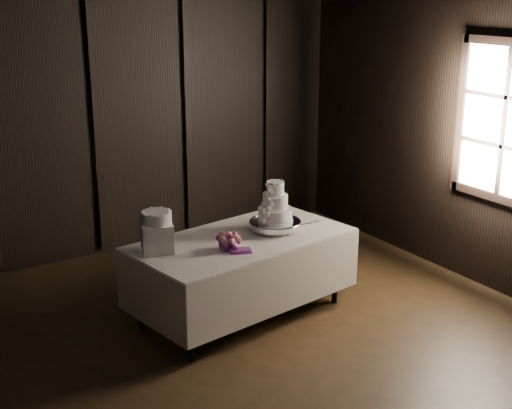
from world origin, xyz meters
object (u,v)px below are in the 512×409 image
object	(u,v)px
cake_stand	(275,226)
bouquet	(228,242)
display_table	(242,273)
small_cake	(156,217)
box_pedestal	(157,237)
wedding_cake	(274,206)

from	to	relation	value
cake_stand	bouquet	xyz separation A→B (m)	(-0.61, -0.20, 0.02)
display_table	small_cake	xyz separation A→B (m)	(-0.78, 0.09, 0.65)
cake_stand	box_pedestal	distance (m)	1.15
display_table	box_pedestal	distance (m)	0.91
bouquet	box_pedestal	xyz separation A→B (m)	(-0.54, 0.27, 0.06)
bouquet	small_cake	size ratio (longest dim) A/B	1.52
box_pedestal	bouquet	bearing A→B (deg)	-27.11
box_pedestal	cake_stand	bearing A→B (deg)	-3.45
box_pedestal	wedding_cake	bearing A→B (deg)	-4.34
cake_stand	display_table	bearing A→B (deg)	-177.23
display_table	cake_stand	bearing A→B (deg)	-6.85
box_pedestal	small_cake	distance (m)	0.18
wedding_cake	small_cake	bearing A→B (deg)	155.82
wedding_cake	small_cake	world-z (taller)	wedding_cake
cake_stand	wedding_cake	size ratio (longest dim) A/B	1.27
bouquet	small_cake	world-z (taller)	small_cake
display_table	small_cake	distance (m)	1.02
small_cake	cake_stand	bearing A→B (deg)	-3.45
cake_stand	box_pedestal	size ratio (longest dim) A/B	1.86
cake_stand	box_pedestal	xyz separation A→B (m)	(-1.15, 0.07, 0.08)
wedding_cake	box_pedestal	world-z (taller)	wedding_cake
display_table	box_pedestal	size ratio (longest dim) A/B	8.21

